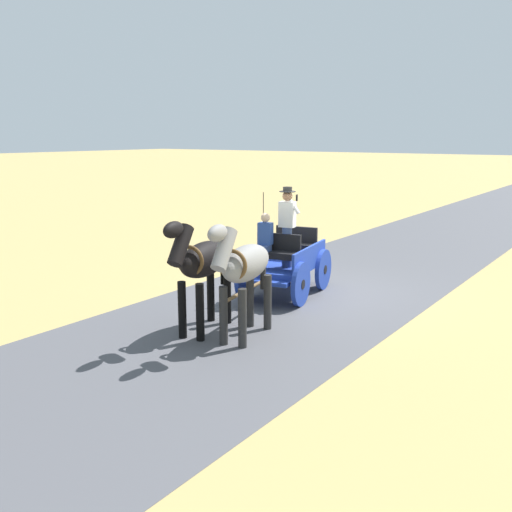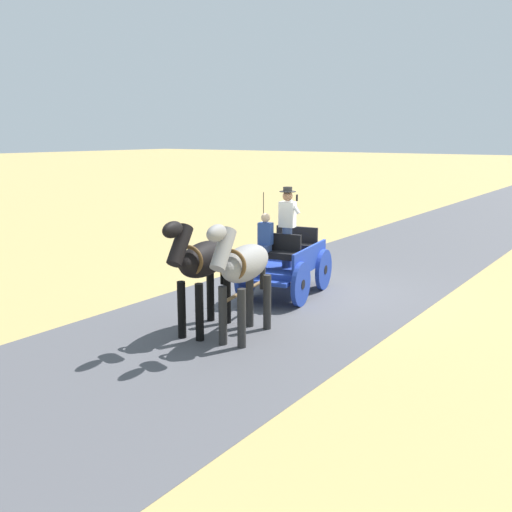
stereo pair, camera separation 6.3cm
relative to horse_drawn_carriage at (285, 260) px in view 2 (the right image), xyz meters
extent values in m
plane|color=tan|center=(-0.39, -0.60, -0.82)|extent=(200.00, 200.00, 0.00)
cube|color=#4C4C51|center=(-0.39, -0.60, -0.81)|extent=(5.37, 160.00, 0.01)
cube|color=#1E3899|center=(0.02, -0.08, -0.16)|extent=(1.57, 2.38, 0.12)
cube|color=#1E3899|center=(-0.54, -0.18, 0.12)|extent=(0.43, 2.07, 0.44)
cube|color=#1E3899|center=(0.58, 0.02, 0.12)|extent=(0.43, 2.07, 0.44)
cube|color=#1E3899|center=(-0.20, 1.12, -0.26)|extent=(1.11, 0.43, 0.08)
cube|color=#1E3899|center=(0.23, -1.26, -0.34)|extent=(0.74, 0.33, 0.06)
cube|color=black|center=(-0.09, 0.51, 0.22)|extent=(1.07, 0.54, 0.14)
cube|color=black|center=(-0.06, 0.34, 0.44)|extent=(1.02, 0.26, 0.44)
cube|color=black|center=(0.11, -0.57, 0.22)|extent=(1.07, 0.54, 0.14)
cube|color=black|center=(0.14, -0.75, 0.44)|extent=(1.02, 0.26, 0.44)
cylinder|color=#1E3899|center=(-0.76, 0.56, -0.34)|extent=(0.27, 0.96, 0.96)
cylinder|color=black|center=(-0.76, 0.56, -0.34)|extent=(0.16, 0.23, 0.21)
cylinder|color=#1E3899|center=(0.52, 0.79, -0.34)|extent=(0.27, 0.96, 0.96)
cylinder|color=black|center=(0.52, 0.79, -0.34)|extent=(0.16, 0.23, 0.21)
cylinder|color=#1E3899|center=(-0.48, -0.96, -0.34)|extent=(0.27, 0.96, 0.96)
cylinder|color=black|center=(-0.48, -0.96, -0.34)|extent=(0.16, 0.23, 0.21)
cylinder|color=#1E3899|center=(0.79, -0.72, -0.34)|extent=(0.27, 0.96, 0.96)
cylinder|color=black|center=(0.79, -0.72, -0.34)|extent=(0.16, 0.23, 0.21)
cylinder|color=brown|center=(-0.37, 2.08, -0.21)|extent=(0.43, 1.98, 0.07)
cylinder|color=black|center=(0.21, 0.57, 0.92)|extent=(0.02, 0.02, 1.30)
cylinder|color=#384C7F|center=(-0.19, 0.22, 0.35)|extent=(0.22, 0.22, 0.90)
cube|color=silver|center=(-0.19, 0.22, 1.08)|extent=(0.37, 0.28, 0.56)
sphere|color=#9E7051|center=(-0.19, 0.22, 1.48)|extent=(0.22, 0.22, 0.22)
cylinder|color=black|center=(-0.19, 0.22, 1.58)|extent=(0.36, 0.36, 0.01)
cylinder|color=black|center=(-0.19, 0.22, 1.63)|extent=(0.20, 0.20, 0.10)
cylinder|color=silver|center=(-0.37, 0.22, 1.26)|extent=(0.27, 0.13, 0.32)
cube|color=black|center=(-0.44, 0.23, 1.46)|extent=(0.03, 0.07, 0.14)
cube|color=#384C7F|center=(0.13, 0.68, 0.36)|extent=(0.33, 0.36, 0.14)
cube|color=#2D4C99|center=(0.16, 0.56, 0.67)|extent=(0.33, 0.25, 0.48)
sphere|color=beige|center=(0.16, 0.56, 1.02)|extent=(0.20, 0.20, 0.20)
ellipsoid|color=gray|center=(-0.93, 2.79, 0.55)|extent=(0.83, 1.63, 0.64)
cylinder|color=#272726|center=(-1.21, 3.30, -0.29)|extent=(0.15, 0.15, 1.05)
cylinder|color=#272726|center=(-0.85, 3.36, -0.29)|extent=(0.15, 0.15, 1.05)
cylinder|color=#272726|center=(-1.01, 2.23, -0.29)|extent=(0.15, 0.15, 1.05)
cylinder|color=#272726|center=(-0.66, 2.29, -0.29)|extent=(0.15, 0.15, 1.05)
cylinder|color=gray|center=(-1.08, 3.62, 0.95)|extent=(0.37, 0.68, 0.73)
ellipsoid|color=gray|center=(-1.12, 3.84, 1.26)|extent=(0.31, 0.57, 0.28)
cube|color=#272726|center=(-1.08, 3.60, 0.99)|extent=(0.15, 0.51, 0.56)
cylinder|color=#272726|center=(-0.80, 2.07, 0.25)|extent=(0.11, 0.11, 0.70)
torus|color=brown|center=(-1.03, 3.33, 0.63)|extent=(0.55, 0.17, 0.55)
ellipsoid|color=black|center=(-0.10, 2.95, 0.55)|extent=(0.85, 1.64, 0.64)
cylinder|color=black|center=(-0.39, 3.45, -0.29)|extent=(0.15, 0.15, 1.05)
cylinder|color=black|center=(-0.03, 3.52, -0.29)|extent=(0.15, 0.15, 1.05)
cylinder|color=black|center=(-0.18, 2.37, -0.29)|extent=(0.15, 0.15, 1.05)
cylinder|color=black|center=(0.18, 2.44, -0.29)|extent=(0.15, 0.15, 1.05)
cylinder|color=black|center=(-0.27, 3.77, 0.95)|extent=(0.38, 0.69, 0.73)
ellipsoid|color=black|center=(-0.31, 3.99, 1.26)|extent=(0.32, 0.57, 0.28)
cube|color=black|center=(-0.26, 3.75, 0.99)|extent=(0.16, 0.50, 0.56)
cylinder|color=black|center=(0.04, 2.22, 0.25)|extent=(0.11, 0.11, 0.70)
torus|color=brown|center=(-0.21, 3.48, 0.63)|extent=(0.55, 0.18, 0.55)
camera|label=1|loc=(-6.87, 11.07, 2.80)|focal=41.17mm
camera|label=2|loc=(-6.92, 11.03, 2.80)|focal=41.17mm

